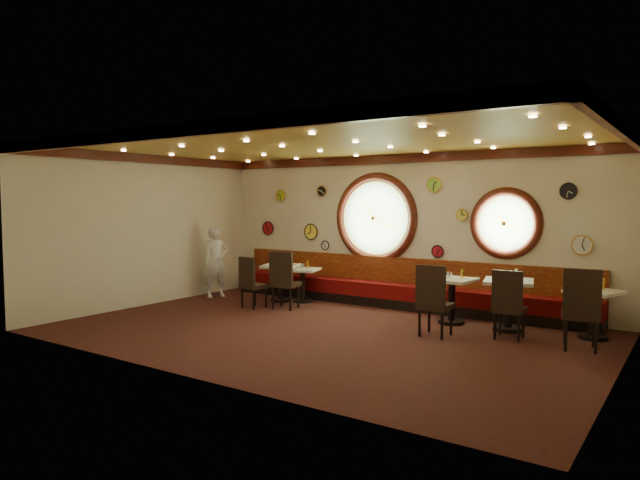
{
  "coord_description": "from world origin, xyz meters",
  "views": [
    {
      "loc": [
        5.38,
        -7.91,
        2.24
      ],
      "look_at": [
        -0.57,
        0.8,
        1.5
      ],
      "focal_mm": 32.0,
      "sensor_mm": 36.0,
      "label": 1
    }
  ],
  "objects": [
    {
      "name": "porthole_left_ring",
      "position": [
        -0.6,
        2.95,
        1.85
      ],
      "size": [
        1.61,
        0.03,
        1.61
      ],
      "primitive_type": "torus",
      "rotation": [
        1.57,
        0.0,
        0.0
      ],
      "color": "gold",
      "rests_on": "wall_back"
    },
    {
      "name": "table_c",
      "position": [
        1.58,
        1.87,
        0.52
      ],
      "size": [
        0.8,
        0.8,
        0.83
      ],
      "color": "black",
      "rests_on": "floor"
    },
    {
      "name": "wall_clock_9",
      "position": [
        -2.3,
        2.96,
        1.5
      ],
      "size": [
        0.36,
        0.03,
        0.36
      ],
      "primitive_type": "cylinder",
      "rotation": [
        1.57,
        0.0,
        0.0
      ],
      "color": "yellow",
      "rests_on": "wall_back"
    },
    {
      "name": "condiment_e_pepper",
      "position": [
        3.91,
        2.1,
        0.84
      ],
      "size": [
        0.03,
        0.03,
        0.09
      ],
      "primitive_type": "cylinder",
      "color": "silver",
      "rests_on": "table_e"
    },
    {
      "name": "wall_clock_3",
      "position": [
        -3.6,
        2.96,
        1.55
      ],
      "size": [
        0.32,
        0.03,
        0.32
      ],
      "primitive_type": "cylinder",
      "rotation": [
        1.57,
        0.0,
        0.0
      ],
      "color": "red",
      "rests_on": "wall_back"
    },
    {
      "name": "chair_e",
      "position": [
        3.87,
        1.14,
        0.71
      ],
      "size": [
        0.62,
        0.62,
        0.77
      ],
      "rotation": [
        0.0,
        0.0,
        0.22
      ],
      "color": "black",
      "rests_on": "floor"
    },
    {
      "name": "wall_clock_0",
      "position": [
        3.55,
        2.96,
        1.45
      ],
      "size": [
        0.34,
        0.03,
        0.34
      ],
      "primitive_type": "cylinder",
      "rotation": [
        1.57,
        0.0,
        0.0
      ],
      "color": "silver",
      "rests_on": "wall_back"
    },
    {
      "name": "condiment_a_salt",
      "position": [
        -2.47,
        1.91,
        0.87
      ],
      "size": [
        0.04,
        0.04,
        0.11
      ],
      "primitive_type": "cylinder",
      "color": "silver",
      "rests_on": "table_a"
    },
    {
      "name": "condiment_e_salt",
      "position": [
        3.87,
        2.09,
        0.85
      ],
      "size": [
        0.04,
        0.04,
        0.11
      ],
      "primitive_type": "cylinder",
      "color": "silver",
      "rests_on": "table_e"
    },
    {
      "name": "molding_left",
      "position": [
        -4.45,
        0.0,
        3.11
      ],
      "size": [
        0.1,
        6.0,
        0.18
      ],
      "primitive_type": "cube",
      "color": "#3E140B",
      "rests_on": "wall_back"
    },
    {
      "name": "condiment_c_salt",
      "position": [
        1.5,
        1.9,
        0.89
      ],
      "size": [
        0.04,
        0.04,
        0.11
      ],
      "primitive_type": "cylinder",
      "color": "silver",
      "rests_on": "table_c"
    },
    {
      "name": "table_d",
      "position": [
        2.59,
        1.88,
        0.55
      ],
      "size": [
        0.97,
        0.97,
        0.88
      ],
      "color": "black",
      "rests_on": "floor"
    },
    {
      "name": "porthole_left_frame",
      "position": [
        -0.6,
        2.98,
        1.85
      ],
      "size": [
        1.98,
        0.18,
        1.98
      ],
      "primitive_type": "torus",
      "rotation": [
        1.57,
        0.0,
        0.0
      ],
      "color": "#3E140B",
      "rests_on": "wall_back"
    },
    {
      "name": "chair_b",
      "position": [
        -1.77,
        1.22,
        0.68
      ],
      "size": [
        0.6,
        0.6,
        0.74
      ],
      "rotation": [
        0.0,
        0.0,
        0.21
      ],
      "color": "black",
      "rests_on": "floor"
    },
    {
      "name": "chair_a",
      "position": [
        -2.41,
        0.94,
        0.61
      ],
      "size": [
        0.5,
        0.5,
        0.66
      ],
      "rotation": [
        0.0,
        0.0,
        -0.13
      ],
      "color": "black",
      "rests_on": "floor"
    },
    {
      "name": "condiment_c_pepper",
      "position": [
        1.57,
        1.85,
        0.89
      ],
      "size": [
        0.04,
        0.04,
        0.11
      ],
      "primitive_type": "cylinder",
      "color": "silver",
      "rests_on": "table_c"
    },
    {
      "name": "wall_clock_5",
      "position": [
        0.75,
        2.96,
        2.55
      ],
      "size": [
        0.3,
        0.03,
        0.3
      ],
      "primitive_type": "cylinder",
      "rotation": [
        1.57,
        0.0,
        0.0
      ],
      "color": "#8EE146",
      "rests_on": "wall_back"
    },
    {
      "name": "wall_clock_8",
      "position": [
        -3.2,
        2.96,
        2.35
      ],
      "size": [
        0.26,
        0.03,
        0.26
      ],
      "primitive_type": "cylinder",
      "rotation": [
        1.57,
        0.0,
        0.0
      ],
      "color": "#ACC928",
      "rests_on": "wall_back"
    },
    {
      "name": "wall_front",
      "position": [
        0.0,
        -3.0,
        1.6
      ],
      "size": [
        9.0,
        0.02,
        3.2
      ],
      "primitive_type": "cube",
      "color": "beige",
      "rests_on": "floor"
    },
    {
      "name": "table_b",
      "position": [
        -1.94,
        2.12,
        0.47
      ],
      "size": [
        0.83,
        0.83,
        0.74
      ],
      "color": "black",
      "rests_on": "floor"
    },
    {
      "name": "waiter",
      "position": [
        -4.0,
        1.55,
        0.82
      ],
      "size": [
        0.59,
        0.71,
        1.64
      ],
      "primitive_type": "imported",
      "rotation": [
        0.0,
        0.0,
        1.17
      ],
      "color": "silver",
      "rests_on": "floor"
    },
    {
      "name": "chair_d",
      "position": [
        2.78,
        1.23,
        0.65
      ],
      "size": [
        0.5,
        0.5,
        0.7
      ],
      "rotation": [
        0.0,
        0.0,
        0.07
      ],
      "color": "black",
      "rests_on": "floor"
    },
    {
      "name": "condiment_c_bottle",
      "position": [
        1.73,
        1.98,
        0.91
      ],
      "size": [
        0.05,
        0.05,
        0.16
      ],
      "primitive_type": "cylinder",
      "color": "yellow",
      "rests_on": "table_c"
    },
    {
      "name": "condiment_b_pepper",
      "position": [
        -1.96,
        2.15,
        0.79
      ],
      "size": [
        0.03,
        0.03,
        0.09
      ],
      "primitive_type": "cylinder",
      "color": "silver",
      "rests_on": "table_b"
    },
    {
      "name": "molding_front",
      "position": [
        0.0,
        -2.95,
        3.11
      ],
      "size": [
        9.0,
        0.1,
        0.18
      ],
      "primitive_type": "cube",
      "color": "#3E140B",
      "rests_on": "wall_back"
    },
    {
      "name": "banquette_base",
      "position": [
        0.0,
        2.72,
        0.1
      ],
      "size": [
        8.0,
        0.55,
        0.2
      ],
      "primitive_type": "cube",
      "color": "black",
      "rests_on": "floor"
    },
    {
      "name": "porthole_right_glass",
      "position": [
        2.2,
        3.0,
        1.8
      ],
      "size": [
        1.1,
        0.02,
        1.1
      ],
      "primitive_type": "cylinder",
      "rotation": [
        1.57,
        0.0,
        0.0
      ],
      "color": "#7CA865",
      "rests_on": "wall_back"
    },
    {
      "name": "condiment_d_bottle",
      "position": [
        2.7,
        1.94,
        0.97
      ],
      "size": [
        0.06,
        0.06,
        0.18
      ],
      "primitive_type": "cylinder",
      "color": "gold",
      "rests_on": "table_d"
    },
    {
      "name": "table_a",
      "position": [
        -2.39,
        1.92,
        0.52
      ],
      "size": [
        0.96,
        0.96,
        0.82
      ],
      "color": "black",
      "rests_on": "floor"
    },
    {
      "name": "wall_clock_6",
      "position": [
        -1.9,
        2.96,
        1.2
      ],
      "size": [
        0.2,
        0.03,
        0.2
      ],
      "primitive_type": "cylinder",
      "rotation": [
        1.57,
        0.0,
        0.0
      ],
      "color": "white",
      "rests_on": "wall_back"
    },
    {
      "name": "floor",
      "position": [
        0.0,
        0.0,
        0.0
      ],
      "size": [
        9.0,
        6.0,
        0.0
      ],
      "primitive_type": "cube",
      "color": "#331111",
      "rests_on": "ground"
    },
    {
      "name": "condiment_b_bottle",
      "position": [
        -1.89,
        2.26,
        0.83
      ],
      "size": [
        0.05,
        0.05,
        0.17
      ],
      "primitive_type": "cylinder",
      "color": "gold",
      "rests_on": "table_b"
    },
    {
      "name": "molding_right",
      "position": [
        4.45,
        0.0,
        3.11
      ],
      "size": [
        0.1,
        6.0,
        0.18
      ],
      "primitive_type": "cube",
      "color": "#3E140B",
      "rests_on": "wall_back"
    },
    {
      "name": "banquette_seat",
      "position": [
        0.0,
        2.72,
        0.35
      ],
      "size": [
        8.0,
        0.55,
        0.3
      ],
      "primitive_type": "cube",
      "color": "#550708",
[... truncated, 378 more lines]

